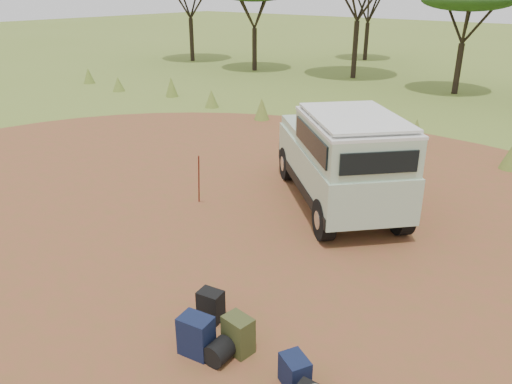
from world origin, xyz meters
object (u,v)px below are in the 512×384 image
Objects in this scene: walking_staff at (199,180)px; backpack_black at (211,306)px; backpack_navy at (196,336)px; safari_vehicle at (341,160)px; duffel_navy at (295,372)px; backpack_olive at (238,335)px.

walking_staff is 4.45m from backpack_black.
backpack_black is 0.79m from backpack_navy.
safari_vehicle is 3.33m from walking_staff.
walking_staff is 3.13× the size of duffel_navy.
safari_vehicle is 5.22m from backpack_black.
backpack_black is 1.15× the size of duffel_navy.
backpack_navy is 1.48m from duffel_navy.
walking_staff is 2.73× the size of backpack_black.
duffel_navy is (1.00, -0.03, -0.06)m from backpack_olive.
backpack_olive is (1.56, -5.37, -0.85)m from safari_vehicle.
safari_vehicle is 10.90× the size of duffel_navy.
backpack_navy reaches higher than backpack_black.
backpack_black is at bearing -40.05° from safari_vehicle.
duffel_navy is (5.10, -3.29, -0.44)m from walking_staff.
walking_staff reaches higher than backpack_black.
backpack_navy is (0.39, -0.68, 0.05)m from backpack_black.
backpack_navy is 1.36× the size of duffel_navy.
backpack_olive reaches higher than duffel_navy.
backpack_navy is at bearing -139.41° from duffel_navy.
backpack_olive is (0.43, 0.41, -0.02)m from backpack_navy.
safari_vehicle is at bearing 141.33° from duffel_navy.
duffel_navy is at bearing -20.24° from backpack_black.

